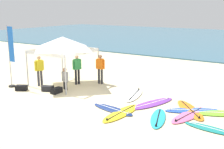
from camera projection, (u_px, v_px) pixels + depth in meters
name	position (u px, v px, depth m)	size (l,w,h in m)	color
ground_plane	(86.00, 98.00, 13.59)	(80.00, 80.00, 0.00)	beige
sea	(222.00, 39.00, 38.63)	(80.00, 36.00, 0.10)	#386B84
canopy_tent	(63.00, 43.00, 15.49)	(2.95, 2.95, 2.75)	#B7B7BC
surfboard_teal	(210.00, 129.00, 10.06)	(1.91, 0.69, 0.19)	#19847F
surfboard_orange	(190.00, 110.00, 11.93)	(2.07, 2.38, 0.19)	orange
surfboard_yellow	(121.00, 113.00, 11.56)	(0.77, 2.49, 0.19)	yellow
surfboard_cyan	(158.00, 118.00, 11.03)	(1.22, 2.20, 0.19)	#23B2CC
surfboard_purple	(153.00, 103.00, 12.73)	(1.50, 2.61, 0.19)	purple
surfboard_blue	(191.00, 110.00, 11.87)	(2.24, 1.84, 0.19)	blue
surfboard_navy	(113.00, 109.00, 11.98)	(2.25, 0.95, 0.19)	navy
surfboard_lime	(220.00, 113.00, 11.53)	(2.56, 1.77, 0.19)	#7AD12D
surfboard_pink	(189.00, 115.00, 11.34)	(1.15, 2.52, 0.19)	pink
surfboard_white	(134.00, 95.00, 13.93)	(1.08, 2.30, 0.19)	white
person_yellow	(39.00, 69.00, 15.54)	(0.33, 0.52, 1.71)	#383842
person_green	(77.00, 67.00, 15.85)	(0.35, 0.51, 1.71)	black
person_orange	(100.00, 67.00, 15.95)	(0.54, 0.30, 1.71)	#2D2D33
person_grey	(65.00, 78.00, 14.88)	(0.52, 0.34, 1.20)	#2D2D33
banner_flag	(11.00, 59.00, 15.12)	(0.60, 0.36, 3.40)	#99999E
gear_bag_near_tent	(56.00, 91.00, 14.34)	(0.60, 0.32, 0.28)	black
gear_bag_by_pole	(21.00, 88.00, 14.83)	(0.60, 0.32, 0.28)	black
gear_bag_on_sand	(48.00, 88.00, 14.72)	(0.60, 0.32, 0.28)	#232328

